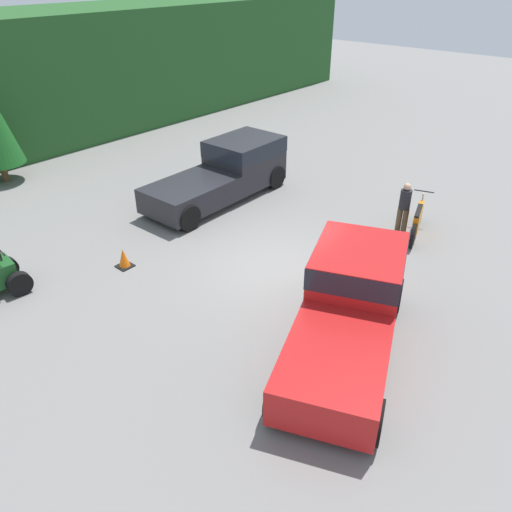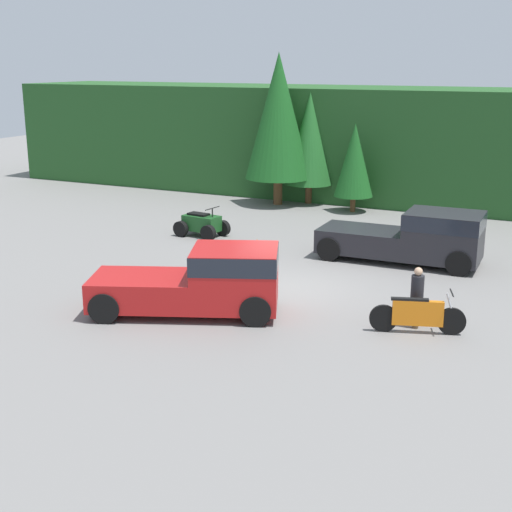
# 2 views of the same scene
# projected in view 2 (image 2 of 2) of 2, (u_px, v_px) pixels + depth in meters

# --- Properties ---
(ground_plane) EXTENTS (80.00, 80.00, 0.00)m
(ground_plane) POSITION_uv_depth(u_px,v_px,m) (285.00, 290.00, 21.61)
(ground_plane) COLOR slate
(hillside_backdrop) EXTENTS (44.00, 6.00, 5.44)m
(hillside_backdrop) POSITION_uv_depth(u_px,v_px,m) (415.00, 145.00, 34.82)
(hillside_backdrop) COLOR #235123
(hillside_backdrop) RESTS_ON ground_plane
(tree_left) EXTENTS (3.13, 3.13, 7.12)m
(tree_left) POSITION_uv_depth(u_px,v_px,m) (278.00, 116.00, 33.35)
(tree_left) COLOR brown
(tree_left) RESTS_ON ground_plane
(tree_mid_left) EXTENTS (2.33, 2.33, 5.30)m
(tree_mid_left) POSITION_uv_depth(u_px,v_px,m) (310.00, 139.00, 33.88)
(tree_mid_left) COLOR brown
(tree_mid_left) RESTS_ON ground_plane
(tree_mid_right) EXTENTS (1.77, 1.77, 4.02)m
(tree_mid_right) POSITION_uv_depth(u_px,v_px,m) (354.00, 160.00, 32.14)
(tree_mid_right) COLOR brown
(tree_mid_right) RESTS_ON ground_plane
(pickup_truck_red) EXTENTS (5.45, 3.73, 1.85)m
(pickup_truck_red) POSITION_uv_depth(u_px,v_px,m) (205.00, 280.00, 19.37)
(pickup_truck_red) COLOR red
(pickup_truck_red) RESTS_ON ground_plane
(pickup_truck_second) EXTENTS (5.52, 2.14, 1.85)m
(pickup_truck_second) POSITION_uv_depth(u_px,v_px,m) (417.00, 236.00, 24.19)
(pickup_truck_second) COLOR #232328
(pickup_truck_second) RESTS_ON ground_plane
(dirt_bike) EXTENTS (2.33, 0.96, 1.14)m
(dirt_bike) POSITION_uv_depth(u_px,v_px,m) (418.00, 315.00, 18.07)
(dirt_bike) COLOR black
(dirt_bike) RESTS_ON ground_plane
(quad_atv) EXTENTS (2.08, 1.43, 1.20)m
(quad_atv) POSITION_uv_depth(u_px,v_px,m) (202.00, 225.00, 28.09)
(quad_atv) COLOR black
(quad_atv) RESTS_ON ground_plane
(rider_person) EXTENTS (0.40, 0.40, 1.62)m
(rider_person) POSITION_uv_depth(u_px,v_px,m) (417.00, 295.00, 18.40)
(rider_person) COLOR brown
(rider_person) RESTS_ON ground_plane
(traffic_cone) EXTENTS (0.42, 0.42, 0.55)m
(traffic_cone) POSITION_uv_depth(u_px,v_px,m) (257.00, 247.00, 25.59)
(traffic_cone) COLOR black
(traffic_cone) RESTS_ON ground_plane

